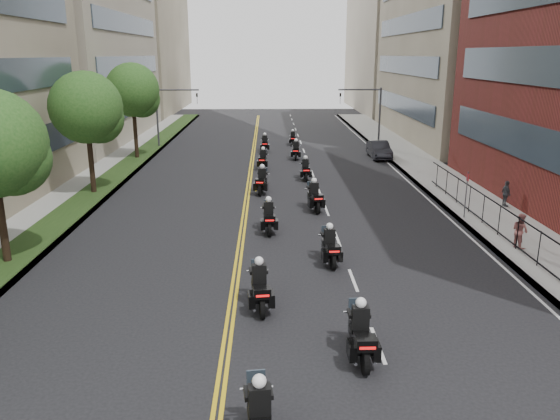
{
  "coord_description": "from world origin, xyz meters",
  "views": [
    {
      "loc": [
        -0.16,
        -9.87,
        8.6
      ],
      "look_at": [
        0.41,
        14.57,
        1.6
      ],
      "focal_mm": 35.0,
      "sensor_mm": 36.0,
      "label": 1
    }
  ],
  "objects_px": {
    "motorcycle_2": "(260,289)",
    "pedestrian_c": "(506,194)",
    "motorcycle_8": "(263,160)",
    "motorcycle_6": "(262,182)",
    "motorcycle_5": "(314,198)",
    "parked_sedan": "(379,150)",
    "motorcycle_1": "(361,336)",
    "motorcycle_11": "(293,139)",
    "motorcycle_4": "(269,218)",
    "motorcycle_7": "(305,170)",
    "motorcycle_10": "(265,144)",
    "pedestrian_b": "(520,231)",
    "motorcycle_9": "(296,151)",
    "motorcycle_3": "(330,248)"
  },
  "relations": [
    {
      "from": "motorcycle_3",
      "to": "pedestrian_b",
      "type": "height_order",
      "value": "motorcycle_3"
    },
    {
      "from": "motorcycle_6",
      "to": "motorcycle_5",
      "type": "bearing_deg",
      "value": -45.62
    },
    {
      "from": "motorcycle_5",
      "to": "motorcycle_9",
      "type": "relative_size",
      "value": 1.07
    },
    {
      "from": "motorcycle_8",
      "to": "parked_sedan",
      "type": "relative_size",
      "value": 0.54
    },
    {
      "from": "motorcycle_10",
      "to": "pedestrian_c",
      "type": "xyz_separation_m",
      "value": [
        13.9,
        -19.45,
        0.21
      ]
    },
    {
      "from": "motorcycle_10",
      "to": "motorcycle_9",
      "type": "bearing_deg",
      "value": -55.57
    },
    {
      "from": "motorcycle_9",
      "to": "pedestrian_c",
      "type": "relative_size",
      "value": 1.59
    },
    {
      "from": "motorcycle_11",
      "to": "motorcycle_8",
      "type": "bearing_deg",
      "value": -103.29
    },
    {
      "from": "motorcycle_11",
      "to": "parked_sedan",
      "type": "bearing_deg",
      "value": -44.62
    },
    {
      "from": "motorcycle_2",
      "to": "pedestrian_c",
      "type": "relative_size",
      "value": 1.68
    },
    {
      "from": "motorcycle_2",
      "to": "motorcycle_5",
      "type": "xyz_separation_m",
      "value": [
        2.95,
        12.41,
        0.01
      ]
    },
    {
      "from": "motorcycle_2",
      "to": "pedestrian_b",
      "type": "relative_size",
      "value": 1.58
    },
    {
      "from": "motorcycle_2",
      "to": "parked_sedan",
      "type": "xyz_separation_m",
      "value": [
        9.86,
        28.52,
        -0.02
      ]
    },
    {
      "from": "motorcycle_1",
      "to": "motorcycle_9",
      "type": "height_order",
      "value": "motorcycle_1"
    },
    {
      "from": "motorcycle_3",
      "to": "motorcycle_9",
      "type": "relative_size",
      "value": 1.0
    },
    {
      "from": "motorcycle_11",
      "to": "parked_sedan",
      "type": "distance_m",
      "value": 10.04
    },
    {
      "from": "motorcycle_7",
      "to": "motorcycle_4",
      "type": "bearing_deg",
      "value": -102.89
    },
    {
      "from": "motorcycle_2",
      "to": "pedestrian_c",
      "type": "bearing_deg",
      "value": 35.43
    },
    {
      "from": "parked_sedan",
      "to": "motorcycle_5",
      "type": "bearing_deg",
      "value": -113.61
    },
    {
      "from": "motorcycle_11",
      "to": "motorcycle_1",
      "type": "bearing_deg",
      "value": -89.18
    },
    {
      "from": "motorcycle_10",
      "to": "motorcycle_5",
      "type": "bearing_deg",
      "value": -82.12
    },
    {
      "from": "motorcycle_7",
      "to": "motorcycle_9",
      "type": "relative_size",
      "value": 0.98
    },
    {
      "from": "motorcycle_10",
      "to": "motorcycle_8",
      "type": "bearing_deg",
      "value": -91.39
    },
    {
      "from": "motorcycle_3",
      "to": "motorcycle_4",
      "type": "relative_size",
      "value": 0.98
    },
    {
      "from": "pedestrian_b",
      "to": "motorcycle_1",
      "type": "bearing_deg",
      "value": 116.52
    },
    {
      "from": "motorcycle_1",
      "to": "motorcycle_5",
      "type": "xyz_separation_m",
      "value": [
        -0.02,
        15.79,
        0.0
      ]
    },
    {
      "from": "motorcycle_5",
      "to": "motorcycle_6",
      "type": "bearing_deg",
      "value": 118.59
    },
    {
      "from": "motorcycle_5",
      "to": "motorcycle_11",
      "type": "height_order",
      "value": "motorcycle_5"
    },
    {
      "from": "motorcycle_1",
      "to": "parked_sedan",
      "type": "distance_m",
      "value": 32.64
    },
    {
      "from": "motorcycle_5",
      "to": "pedestrian_b",
      "type": "distance_m",
      "value": 11.08
    },
    {
      "from": "motorcycle_4",
      "to": "motorcycle_7",
      "type": "xyz_separation_m",
      "value": [
        2.64,
        11.79,
        -0.03
      ]
    },
    {
      "from": "motorcycle_9",
      "to": "pedestrian_b",
      "type": "height_order",
      "value": "motorcycle_9"
    },
    {
      "from": "motorcycle_9",
      "to": "motorcycle_11",
      "type": "xyz_separation_m",
      "value": [
        0.07,
        7.52,
        -0.09
      ]
    },
    {
      "from": "motorcycle_2",
      "to": "motorcycle_8",
      "type": "height_order",
      "value": "motorcycle_2"
    },
    {
      "from": "motorcycle_4",
      "to": "motorcycle_2",
      "type": "bearing_deg",
      "value": -94.87
    },
    {
      "from": "motorcycle_5",
      "to": "motorcycle_11",
      "type": "bearing_deg",
      "value": 82.44
    },
    {
      "from": "motorcycle_7",
      "to": "motorcycle_8",
      "type": "bearing_deg",
      "value": 128.27
    },
    {
      "from": "motorcycle_3",
      "to": "motorcycle_5",
      "type": "bearing_deg",
      "value": 85.21
    },
    {
      "from": "motorcycle_1",
      "to": "parked_sedan",
      "type": "bearing_deg",
      "value": 77.12
    },
    {
      "from": "motorcycle_3",
      "to": "motorcycle_10",
      "type": "distance_m",
      "value": 27.85
    },
    {
      "from": "motorcycle_7",
      "to": "motorcycle_6",
      "type": "bearing_deg",
      "value": -128.63
    },
    {
      "from": "motorcycle_6",
      "to": "motorcycle_11",
      "type": "distance_m",
      "value": 19.37
    },
    {
      "from": "pedestrian_c",
      "to": "pedestrian_b",
      "type": "bearing_deg",
      "value": 156.19
    },
    {
      "from": "motorcycle_8",
      "to": "motorcycle_9",
      "type": "relative_size",
      "value": 0.99
    },
    {
      "from": "motorcycle_4",
      "to": "motorcycle_5",
      "type": "height_order",
      "value": "motorcycle_5"
    },
    {
      "from": "motorcycle_2",
      "to": "motorcycle_3",
      "type": "height_order",
      "value": "motorcycle_2"
    },
    {
      "from": "motorcycle_7",
      "to": "parked_sedan",
      "type": "height_order",
      "value": "motorcycle_7"
    },
    {
      "from": "motorcycle_4",
      "to": "motorcycle_7",
      "type": "bearing_deg",
      "value": 74.8
    },
    {
      "from": "motorcycle_8",
      "to": "pedestrian_c",
      "type": "distance_m",
      "value": 18.25
    },
    {
      "from": "motorcycle_8",
      "to": "motorcycle_9",
      "type": "height_order",
      "value": "motorcycle_9"
    }
  ]
}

